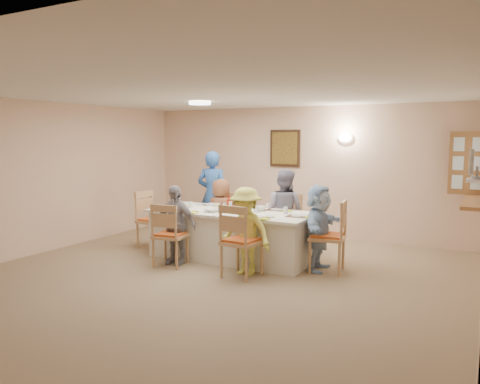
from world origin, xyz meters
The scene contains 48 objects.
ground centered at (0.00, 0.00, 0.00)m, with size 7.00×7.00×0.00m, color #8F7B5B.
room_walls centered at (0.00, 0.00, 1.51)m, with size 7.00×7.00×7.00m.
wall_picture centered at (-0.30, 3.46, 1.70)m, with size 0.62×0.05×0.72m.
wall_sconce centered at (0.90, 3.44, 1.90)m, with size 0.26×0.09×0.18m, color white.
ceiling_light centered at (-1.00, 1.50, 2.47)m, with size 0.36×0.36×0.05m, color white.
hatch_sill centered at (3.09, 2.40, 0.97)m, with size 0.30×1.50×0.05m, color #9A5F38.
shutter_door centered at (2.95, 3.16, 1.50)m, with size 0.55×0.04×1.00m, color #9A5F38.
fan_shelf centered at (3.13, 1.05, 1.40)m, with size 0.22×0.36×0.03m, color white.
desk_fan centered at (3.10, 1.05, 1.55)m, with size 0.30×0.30×0.28m, color #A5A5A8, non-canonical shape.
dining_table centered at (-0.28, 1.27, 0.38)m, with size 2.60×1.10×0.76m, color white.
chair_back_left centered at (-0.88, 2.07, 0.47)m, with size 0.45×0.45×0.93m, color tan, non-canonical shape.
chair_back_right centered at (0.32, 2.07, 0.48)m, with size 0.46×0.46×0.97m, color tan, non-canonical shape.
chair_front_left centered at (-0.88, 0.47, 0.48)m, with size 0.46×0.46×0.95m, color tan, non-canonical shape.
chair_front_right centered at (0.32, 0.47, 0.51)m, with size 0.49×0.49×1.02m, color tan, non-canonical shape.
chair_left_end centered at (-1.83, 1.27, 0.50)m, with size 0.47×0.47×0.99m, color tan, non-canonical shape.
chair_right_end centered at (1.27, 1.27, 0.52)m, with size 0.50×0.50×1.04m, color tan, non-canonical shape.
diner_back_left centered at (-0.88, 1.95, 0.60)m, with size 0.59×0.40×1.19m, color brown.
diner_back_right centered at (0.32, 1.95, 0.70)m, with size 0.71×0.57×1.40m, color gray.
diner_front_left centered at (-0.88, 0.59, 0.60)m, with size 0.71×0.31×1.20m, color #93909B.
diner_front_right centered at (0.32, 0.59, 0.61)m, with size 0.85×0.57×1.23m, color #DFE258.
diner_right_end centered at (1.14, 1.27, 0.62)m, with size 0.41×1.17×1.24m, color #ABD1F9.
caregiver centered at (-1.33, 2.42, 0.83)m, with size 0.66×0.49×1.66m, color #2D5DAE.
placemat_fl centered at (-0.88, 0.85, 0.76)m, with size 0.35×0.26×0.01m, color #472B19.
plate_fl centered at (-0.88, 0.85, 0.77)m, with size 0.25×0.25×0.02m, color white.
napkin_fl centered at (-0.70, 0.80, 0.77)m, with size 0.14×0.14×0.01m, color #D1E02F.
placemat_fr centered at (0.32, 0.85, 0.76)m, with size 0.37×0.27×0.01m, color #472B19.
plate_fr centered at (0.32, 0.85, 0.77)m, with size 0.25×0.25×0.02m, color white.
napkin_fr centered at (0.50, 0.80, 0.77)m, with size 0.14×0.14×0.01m, color #D1E02F.
placemat_bl centered at (-0.88, 1.69, 0.76)m, with size 0.34×0.25×0.01m, color #472B19.
plate_bl centered at (-0.88, 1.69, 0.77)m, with size 0.26×0.26×0.02m, color white.
napkin_bl centered at (-0.70, 1.64, 0.77)m, with size 0.14×0.14×0.01m, color #D1E02F.
placemat_br centered at (0.32, 1.69, 0.76)m, with size 0.36×0.27×0.01m, color #472B19.
plate_br centered at (0.32, 1.69, 0.77)m, with size 0.22×0.22×0.01m, color white.
napkin_br centered at (0.50, 1.64, 0.77)m, with size 0.14×0.14×0.01m, color #D1E02F.
placemat_le centered at (-1.38, 1.27, 0.76)m, with size 0.36×0.27×0.01m, color #472B19.
plate_le centered at (-1.38, 1.27, 0.77)m, with size 0.25×0.25×0.02m, color white.
napkin_le centered at (-1.20, 1.22, 0.77)m, with size 0.14×0.14×0.01m, color #D1E02F.
placemat_re centered at (0.84, 1.27, 0.76)m, with size 0.35×0.26×0.01m, color #472B19.
plate_re centered at (0.84, 1.27, 0.77)m, with size 0.24×0.24×0.01m, color white.
napkin_re centered at (1.02, 1.22, 0.77)m, with size 0.13×0.13×0.01m, color #D1E02F.
teacup_a centered at (-1.08, 0.93, 0.80)m, with size 0.12×0.12×0.09m, color white.
teacup_b centered at (0.11, 1.82, 0.80)m, with size 0.10×0.10×0.08m, color white.
bowl_a centered at (-0.51, 1.05, 0.79)m, with size 0.31×0.31×0.06m, color white.
bowl_b centered at (0.09, 1.49, 0.79)m, with size 0.26×0.26×0.07m, color white.
condiment_ketchup centered at (-0.36, 1.33, 0.88)m, with size 0.11×0.11×0.24m, color #B3250F.
condiment_brown centered at (-0.22, 1.30, 0.87)m, with size 0.11×0.11×0.22m, color brown.
condiment_malt centered at (-0.14, 1.27, 0.83)m, with size 0.12×0.12×0.15m, color brown.
drinking_glass centered at (-0.43, 1.32, 0.82)m, with size 0.07×0.07×0.10m, color silver.
Camera 1 is at (3.24, -5.07, 1.89)m, focal length 35.00 mm.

